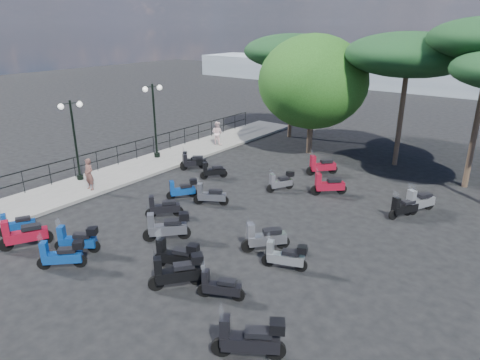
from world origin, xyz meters
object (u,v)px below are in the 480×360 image
Objects in this scene: scooter_21 at (321,166)px; scooter_24 at (249,339)px; scooter_26 at (403,208)px; pine_0 at (409,55)px; scooter_2 at (17,225)px; lamp_post_2 at (154,116)px; scooter_14 at (210,196)px; scooter_20 at (328,185)px; lamp_post_1 at (74,135)px; pedestrian_far at (217,133)px; broadleaf_tree at (313,82)px; scooter_4 at (193,161)px; scooter_7 at (77,240)px; scooter_1 at (24,235)px; scooter_13 at (167,227)px; pine_2 at (293,51)px; scooter_15 at (281,182)px; woman at (89,174)px; scooter_11 at (62,255)px; scooter_25 at (264,238)px; scooter_17 at (220,287)px; scooter_3 at (182,190)px; scooter_8 at (163,208)px; scooter_9 at (213,171)px; scooter_27 at (419,202)px; scooter_5 at (192,162)px; scooter_12 at (177,256)px.

scooter_21 is 0.87× the size of scooter_24.
scooter_26 is 9.46m from pine_0.
scooter_26 is at bearing -109.08° from scooter_2.
lamp_post_2 is 8.13m from scooter_14.
scooter_20 is at bearing 11.82° from lamp_post_2.
pedestrian_far is at bearing 92.11° from lamp_post_1.
scooter_4 is at bearing -118.59° from broadleaf_tree.
scooter_7 is 0.98× the size of scooter_14.
scooter_14 is 0.19× the size of pine_0.
pedestrian_far reaches higher than scooter_1.
scooter_20 is (7.83, 11.08, 0.08)m from scooter_2.
scooter_13 is (5.03, 3.21, 0.14)m from scooter_2.
scooter_21 is 0.99× the size of scooter_26.
lamp_post_1 is 17.99m from pine_0.
scooter_15 is at bearing -61.33° from pine_2.
woman is (1.43, -5.65, -1.72)m from lamp_post_2.
scooter_11 is 13.52m from scooter_26.
scooter_13 is at bearing 163.73° from scooter_14.
lamp_post_1 is 2.90× the size of scooter_20.
scooter_25 is (0.58, -6.30, 0.01)m from scooter_20.
lamp_post_2 is at bearing 29.43° from scooter_17.
scooter_7 is at bearing 129.85° from scooter_3.
scooter_2 is 20.36m from pine_2.
scooter_24 is at bearing 150.49° from scooter_21.
scooter_8 reaches higher than scooter_9.
scooter_27 is (0.81, 11.42, -0.06)m from scooter_24.
scooter_4 is at bearing -17.26° from scooter_8.
scooter_5 is 9.83m from scooter_7.
scooter_2 is 0.82× the size of scooter_24.
scooter_14 is at bearing 9.17° from scooter_12.
scooter_13 is 9.90m from scooter_26.
pine_0 is (-2.24, 17.54, 5.64)m from scooter_24.
scooter_20 is at bearing -98.86° from pine_0.
scooter_24 is at bearing 144.56° from scooter_15.
scooter_27 is at bearing -126.17° from scooter_20.
lamp_post_2 is at bearing 2.39° from scooter_3.
scooter_4 is 8.50m from scooter_13.
scooter_25 is 0.86× the size of scooter_27.
scooter_25 is at bearing -112.01° from scooter_13.
scooter_14 is at bearing 170.66° from scooter_5.
scooter_20 is at bearing -16.12° from scooter_24.
scooter_4 is 0.93× the size of scooter_14.
scooter_21 is (6.23, 3.58, 0.08)m from scooter_5.
scooter_25 is 1.01× the size of scooter_26.
scooter_4 is 0.96× the size of scooter_15.
scooter_9 is 11.60m from pine_2.
scooter_9 is (1.93, 9.49, 0.00)m from scooter_2.
scooter_11 is at bearing 174.12° from scooter_7.
lamp_post_1 is at bearing 53.63° from scooter_12.
broadleaf_tree reaches higher than scooter_15.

